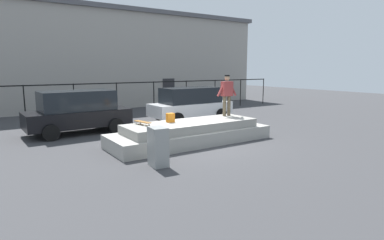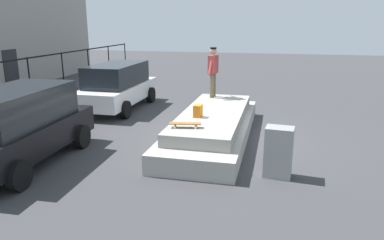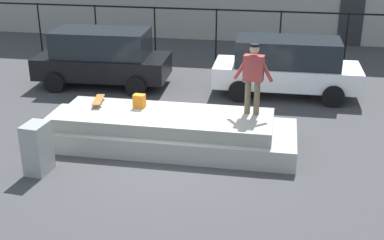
{
  "view_description": "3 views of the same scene",
  "coord_description": "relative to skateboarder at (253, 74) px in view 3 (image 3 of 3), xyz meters",
  "views": [
    {
      "loc": [
        -6.7,
        -9.57,
        2.8
      ],
      "look_at": [
        0.36,
        0.98,
        0.73
      ],
      "focal_mm": 30.03,
      "sensor_mm": 36.0,
      "label": 1
    },
    {
      "loc": [
        -10.32,
        -1.49,
        3.35
      ],
      "look_at": [
        0.08,
        0.98,
        0.44
      ],
      "focal_mm": 34.05,
      "sensor_mm": 36.0,
      "label": 2
    },
    {
      "loc": [
        2.51,
        -10.8,
        5.25
      ],
      "look_at": [
        0.34,
        1.21,
        0.31
      ],
      "focal_mm": 47.74,
      "sensor_mm": 36.0,
      "label": 3
    }
  ],
  "objects": [
    {
      "name": "ground_plane",
      "position": [
        -1.89,
        -0.67,
        -1.8
      ],
      "size": [
        60.0,
        60.0,
        0.0
      ],
      "primitive_type": "plane",
      "color": "#38383A"
    },
    {
      "name": "skateboarder",
      "position": [
        0.0,
        0.0,
        0.0
      ],
      "size": [
        0.96,
        0.29,
        1.7
      ],
      "color": "brown",
      "rests_on": "concrete_ledge"
    },
    {
      "name": "fence_row",
      "position": [
        -1.89,
        7.63,
        -0.41
      ],
      "size": [
        24.06,
        0.06,
        1.96
      ],
      "color": "black",
      "rests_on": "ground_plane"
    },
    {
      "name": "utility_box",
      "position": [
        -4.43,
        -2.28,
        -1.23
      ],
      "size": [
        0.49,
        0.64,
        1.13
      ],
      "primitive_type": "cube",
      "rotation": [
        0.0,
        0.0,
        -0.09
      ],
      "color": "gray",
      "rests_on": "ground_plane"
    },
    {
      "name": "car_white_hatchback_mid",
      "position": [
        0.8,
        3.92,
        -0.87
      ],
      "size": [
        4.45,
        2.0,
        1.76
      ],
      "color": "white",
      "rests_on": "ground_plane"
    },
    {
      "name": "car_black_hatchback_near",
      "position": [
        -5.09,
        3.81,
        -0.83
      ],
      "size": [
        4.32,
        2.16,
        1.84
      ],
      "color": "black",
      "rests_on": "ground_plane"
    },
    {
      "name": "backpack",
      "position": [
        -2.76,
        -0.08,
        -0.82
      ],
      "size": [
        0.3,
        0.23,
        0.34
      ],
      "primitive_type": "cube",
      "rotation": [
        0.0,
        0.0,
        6.18
      ],
      "color": "orange",
      "rests_on": "concrete_ledge"
    },
    {
      "name": "skateboard",
      "position": [
        -3.85,
        -0.01,
        -0.89
      ],
      "size": [
        0.34,
        0.81,
        0.12
      ],
      "color": "brown",
      "rests_on": "concrete_ledge"
    },
    {
      "name": "concrete_ledge",
      "position": [
        -2.03,
        -0.38,
        -1.43
      ],
      "size": [
        6.25,
        2.07,
        0.81
      ],
      "color": "#9E9B93",
      "rests_on": "ground_plane"
    }
  ]
}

